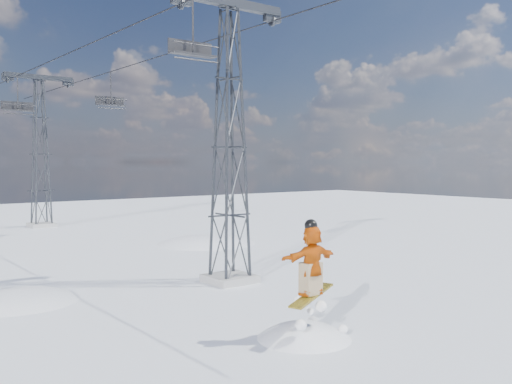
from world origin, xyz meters
The scene contains 7 objects.
ground centered at (0.00, 0.00, 0.00)m, with size 120.00×120.00×0.00m, color white.
lift_tower_near centered at (0.80, 8.00, 5.47)m, with size 5.20×1.80×11.43m.
lift_tower_far centered at (0.80, 33.00, 5.47)m, with size 5.20×1.80×11.43m.
haul_cables centered at (0.80, 19.50, 10.85)m, with size 4.46×51.00×0.06m.
lift_chair_near centered at (-1.40, 7.21, 9.02)m, with size 1.84×0.53×2.28m.
lift_chair_mid centered at (3.00, 24.96, 8.89)m, with size 1.98×0.57×2.45m.
lift_chair_far centered at (-1.40, 30.54, 8.71)m, with size 2.15×0.62×2.67m.
Camera 1 is at (-12.32, -10.96, 4.90)m, focal length 40.00 mm.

